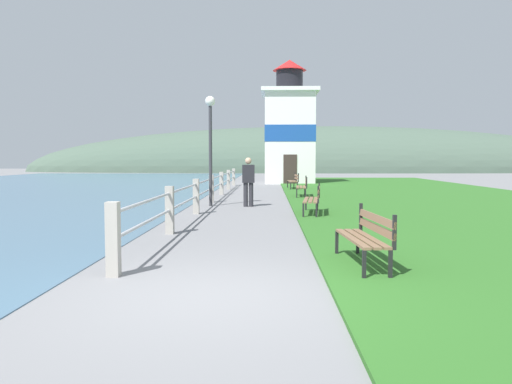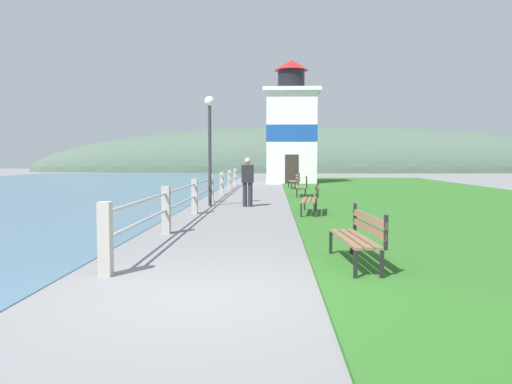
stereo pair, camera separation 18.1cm
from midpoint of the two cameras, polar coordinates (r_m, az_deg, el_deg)
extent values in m
plane|color=slate|center=(6.41, -6.56, -11.72)|extent=(160.00, 160.00, 0.00)
cube|color=#2D6623|center=(22.38, 18.90, -0.70)|extent=(12.00, 45.53, 0.06)
cube|color=#A8A399|center=(7.58, -16.68, -5.20)|extent=(0.18, 0.18, 1.09)
cube|color=#A8A399|center=(11.55, -10.28, -2.05)|extent=(0.18, 0.18, 1.09)
cube|color=#A8A399|center=(15.60, -7.19, -0.50)|extent=(0.18, 0.18, 1.09)
cube|color=#A8A399|center=(19.69, -5.38, 0.40)|extent=(0.18, 0.18, 1.09)
cube|color=#A8A399|center=(23.79, -4.19, 0.99)|extent=(0.18, 0.18, 1.09)
cube|color=#A8A399|center=(27.90, -3.36, 1.41)|extent=(0.18, 0.18, 1.09)
cube|color=#A8A399|center=(32.02, -2.73, 1.72)|extent=(0.18, 0.18, 1.09)
cylinder|color=#B2B2B7|center=(19.67, -5.39, 1.51)|extent=(0.06, 24.80, 0.06)
cylinder|color=#B2B2B7|center=(19.69, -5.38, 0.40)|extent=(0.06, 24.80, 0.06)
cube|color=brown|center=(7.95, 10.22, -5.24)|extent=(0.25, 1.85, 0.04)
cube|color=brown|center=(7.99, 11.25, -5.21)|extent=(0.25, 1.85, 0.04)
cube|color=brown|center=(8.02, 12.27, -5.19)|extent=(0.25, 1.85, 0.04)
cube|color=brown|center=(8.00, 12.90, -2.92)|extent=(0.19, 1.85, 0.11)
cube|color=brown|center=(8.02, 12.89, -4.04)|extent=(0.19, 1.85, 0.11)
cube|color=black|center=(7.13, 11.53, -8.31)|extent=(0.05, 0.05, 0.45)
cube|color=black|center=(8.85, 8.64, -5.91)|extent=(0.05, 0.05, 0.45)
cube|color=black|center=(7.23, 14.41, -8.19)|extent=(0.05, 0.05, 0.45)
cube|color=black|center=(8.93, 10.98, -5.85)|extent=(0.05, 0.05, 0.45)
cube|color=black|center=(7.16, 14.84, -4.49)|extent=(0.05, 0.05, 0.49)
cube|color=black|center=(8.88, 11.32, -2.84)|extent=(0.05, 0.05, 0.49)
cube|color=brown|center=(15.19, 5.40, -0.89)|extent=(0.33, 1.98, 0.04)
cube|color=brown|center=(15.19, 5.95, -0.90)|extent=(0.33, 1.98, 0.04)
cube|color=brown|center=(15.18, 6.50, -0.90)|extent=(0.33, 1.98, 0.04)
cube|color=brown|center=(15.16, 6.84, 0.29)|extent=(0.28, 1.98, 0.11)
cube|color=brown|center=(15.17, 6.84, -0.31)|extent=(0.28, 1.98, 0.11)
cube|color=black|center=(14.26, 5.07, -2.19)|extent=(0.06, 0.06, 0.45)
cube|color=black|center=(16.18, 5.41, -1.48)|extent=(0.06, 0.06, 0.45)
cube|color=black|center=(14.24, 6.56, -2.21)|extent=(0.06, 0.06, 0.45)
cube|color=black|center=(16.17, 6.72, -1.49)|extent=(0.06, 0.06, 0.45)
cube|color=black|center=(14.20, 6.77, -0.32)|extent=(0.06, 0.06, 0.49)
cube|color=black|center=(16.13, 6.90, 0.17)|extent=(0.06, 0.06, 0.49)
cube|color=brown|center=(22.15, 4.55, 0.59)|extent=(0.21, 1.82, 0.04)
cube|color=brown|center=(22.15, 4.93, 0.58)|extent=(0.21, 1.82, 0.04)
cube|color=brown|center=(22.15, 5.30, 0.58)|extent=(0.21, 1.82, 0.04)
cube|color=brown|center=(22.14, 5.54, 1.40)|extent=(0.15, 1.82, 0.11)
cube|color=brown|center=(22.14, 5.53, 0.99)|extent=(0.15, 1.82, 0.11)
cube|color=black|center=(21.28, 4.44, -0.21)|extent=(0.05, 0.05, 0.45)
cube|color=black|center=(23.05, 4.45, 0.10)|extent=(0.05, 0.05, 0.45)
cube|color=black|center=(21.28, 5.43, -0.21)|extent=(0.05, 0.05, 0.45)
cube|color=black|center=(23.05, 5.37, 0.10)|extent=(0.05, 0.05, 0.45)
cube|color=black|center=(21.26, 5.57, 1.05)|extent=(0.05, 0.05, 0.49)
cube|color=black|center=(23.03, 5.50, 1.26)|extent=(0.05, 0.05, 0.49)
cube|color=brown|center=(27.83, 3.69, 1.25)|extent=(0.23, 1.66, 0.04)
cube|color=brown|center=(27.85, 3.99, 1.25)|extent=(0.23, 1.66, 0.04)
cube|color=brown|center=(27.87, 4.29, 1.25)|extent=(0.23, 1.66, 0.04)
cube|color=brown|center=(27.86, 4.47, 1.90)|extent=(0.17, 1.65, 0.11)
cube|color=brown|center=(27.87, 4.47, 1.58)|extent=(0.17, 1.65, 0.11)
cube|color=black|center=(27.04, 3.79, 0.65)|extent=(0.05, 0.05, 0.45)
cube|color=black|center=(28.64, 3.44, 0.83)|extent=(0.05, 0.05, 0.45)
cube|color=black|center=(27.09, 4.57, 0.65)|extent=(0.05, 0.05, 0.45)
cube|color=black|center=(28.68, 4.18, 0.83)|extent=(0.05, 0.05, 0.45)
cube|color=black|center=(27.07, 4.68, 1.65)|extent=(0.05, 0.05, 0.49)
cube|color=black|center=(28.66, 4.28, 1.77)|extent=(0.05, 0.05, 0.49)
cube|color=white|center=(35.09, 3.67, 6.10)|extent=(3.38, 3.38, 6.23)
cube|color=#194799|center=(35.10, 3.67, 6.60)|extent=(3.42, 3.42, 1.12)
cube|color=white|center=(35.37, 3.69, 11.35)|extent=(3.89, 3.89, 0.25)
cylinder|color=black|center=(35.48, 3.70, 12.62)|extent=(1.86, 1.86, 1.34)
cone|color=red|center=(35.65, 3.71, 14.27)|extent=(2.33, 2.33, 0.74)
cube|color=#332823|center=(33.36, 3.77, 2.58)|extent=(0.90, 0.06, 2.00)
cylinder|color=#28282D|center=(17.85, -1.48, -0.31)|extent=(0.16, 0.16, 0.86)
cylinder|color=#28282D|center=(17.86, -0.86, -0.31)|extent=(0.16, 0.16, 0.86)
cube|color=#232328|center=(17.82, -1.17, 2.10)|extent=(0.45, 0.27, 0.64)
sphere|color=tan|center=(17.81, -1.17, 3.58)|extent=(0.23, 0.23, 0.23)
cylinder|color=#333338|center=(18.13, -5.51, 4.07)|extent=(0.12, 0.12, 3.60)
sphere|color=white|center=(18.25, -5.55, 10.30)|extent=(0.36, 0.36, 0.36)
ellipsoid|color=#475B4C|center=(66.87, 7.60, 2.31)|extent=(80.00, 16.00, 12.00)
camera|label=1|loc=(0.09, -90.24, -0.02)|focal=35.00mm
camera|label=2|loc=(0.09, 89.76, 0.02)|focal=35.00mm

